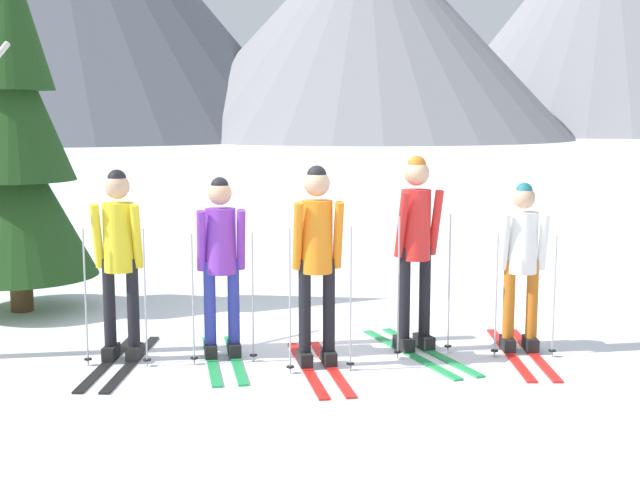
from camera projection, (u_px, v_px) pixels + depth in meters
name	position (u px, v px, depth m)	size (l,w,h in m)	color
ground_plane	(318.00, 355.00, 8.19)	(400.00, 400.00, 0.00)	white
skier_in_yellow	(120.00, 254.00, 7.90)	(0.61, 1.79, 1.76)	black
skier_in_purple	(221.00, 257.00, 7.99)	(0.60, 1.63, 1.69)	green
skier_in_orange	(317.00, 253.00, 7.71)	(0.60, 1.73, 1.81)	red
skier_in_red	(416.00, 243.00, 8.20)	(0.94, 1.79, 1.87)	green
skier_in_white	(522.00, 262.00, 8.18)	(0.61, 1.78, 1.62)	red
pine_tree_near	(14.00, 142.00, 9.74)	(1.76, 1.76, 4.25)	#51381E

